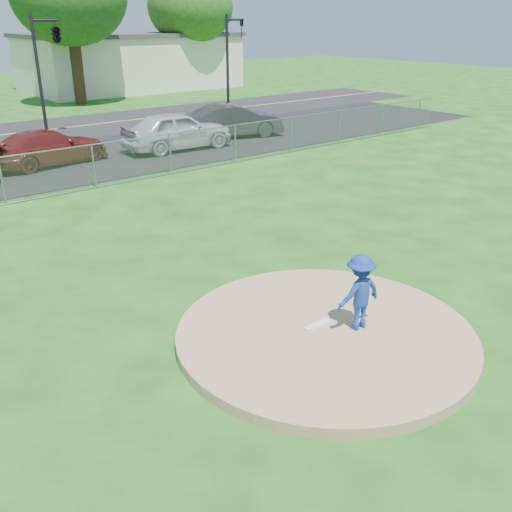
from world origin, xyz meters
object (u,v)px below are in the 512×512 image
(commercial_building, at_px, (131,61))
(traffic_signal_center, at_px, (54,36))
(traffic_signal_right, at_px, (231,56))
(parked_car_darkred, at_px, (49,147))
(parked_car_pearl, at_px, (177,130))
(pitcher, at_px, (359,292))
(parked_car_charcoal, at_px, (233,121))

(commercial_building, relative_size, traffic_signal_center, 2.93)
(traffic_signal_right, xyz_separation_m, parked_car_darkred, (-13.16, -5.64, -2.67))
(parked_car_darkred, relative_size, parked_car_pearl, 0.97)
(commercial_building, xyz_separation_m, pitcher, (-15.47, -38.28, -1.25))
(pitcher, bearing_deg, parked_car_pearl, -105.21)
(parked_car_charcoal, bearing_deg, commercial_building, 0.75)
(pitcher, relative_size, parked_car_pearl, 0.29)
(traffic_signal_right, bearing_deg, parked_car_charcoal, -125.90)
(traffic_signal_center, height_order, parked_car_darkred, traffic_signal_center)
(parked_car_darkred, distance_m, parked_car_pearl, 5.48)
(traffic_signal_center, relative_size, parked_car_darkred, 1.19)
(traffic_signal_right, relative_size, pitcher, 3.96)
(pitcher, height_order, parked_car_charcoal, pitcher)
(parked_car_pearl, bearing_deg, traffic_signal_right, -47.65)
(traffic_signal_center, bearing_deg, parked_car_charcoal, -42.76)
(traffic_signal_right, height_order, parked_car_charcoal, traffic_signal_right)
(traffic_signal_center, bearing_deg, pitcher, -98.78)
(traffic_signal_center, height_order, parked_car_pearl, traffic_signal_center)
(parked_car_charcoal, bearing_deg, pitcher, 165.88)
(traffic_signal_center, relative_size, parked_car_charcoal, 1.17)
(pitcher, distance_m, parked_car_pearl, 16.96)
(commercial_building, distance_m, parked_car_darkred, 26.33)
(commercial_building, bearing_deg, traffic_signal_right, -96.29)
(parked_car_darkred, bearing_deg, traffic_signal_right, -75.63)
(parked_car_pearl, distance_m, parked_car_charcoal, 3.69)
(traffic_signal_center, distance_m, parked_car_charcoal, 9.21)
(parked_car_pearl, height_order, parked_car_charcoal, parked_car_pearl)
(parked_car_darkred, xyz_separation_m, parked_car_charcoal, (9.04, -0.04, 0.10))
(traffic_signal_right, distance_m, parked_car_charcoal, 7.48)
(pitcher, bearing_deg, commercial_building, -106.57)
(traffic_signal_center, bearing_deg, parked_car_pearl, -68.44)
(traffic_signal_center, xyz_separation_m, parked_car_darkred, (-2.89, -5.64, -3.92))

